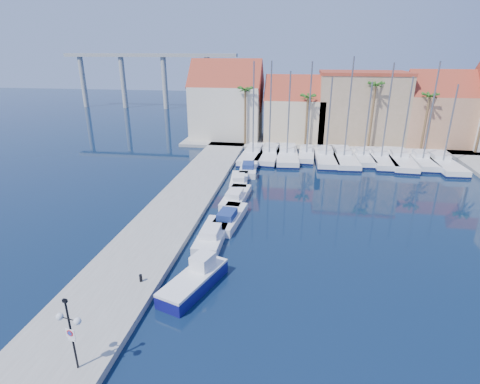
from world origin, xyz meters
name	(u,v)px	position (x,y,z in m)	size (l,w,h in m)	color
ground	(243,309)	(0.00, 0.00, 0.00)	(260.00, 260.00, 0.00)	black
quay_west	(174,211)	(-9.00, 13.50, 0.25)	(6.00, 77.00, 0.50)	gray
shore_north	(339,141)	(10.00, 48.00, 0.25)	(54.00, 16.00, 0.50)	gray
lamp_post	(69,324)	(-7.36, -6.40, 3.19)	(1.38, 0.54, 4.10)	black
bollard	(141,278)	(-7.23, 1.14, 0.76)	(0.21, 0.21, 0.52)	black
fishing_boat	(195,279)	(-3.57, 1.72, 0.68)	(3.77, 6.17, 2.05)	#10105F
motorboat_west_0	(212,235)	(-3.98, 8.66, 0.51)	(2.09, 6.49, 1.40)	white
motorboat_west_1	(229,218)	(-3.22, 12.24, 0.51)	(2.71, 6.60, 1.40)	white
motorboat_west_2	(236,197)	(-3.47, 17.60, 0.51)	(2.50, 6.74, 1.40)	white
motorboat_west_3	(239,181)	(-3.95, 22.90, 0.51)	(2.60, 6.34, 1.40)	white
motorboat_west_4	(248,168)	(-3.53, 28.21, 0.51)	(2.64, 6.80, 1.40)	white
sailboat_0	(254,154)	(-3.72, 35.32, 0.58)	(3.53, 11.63, 13.92)	white
sailboat_1	(270,154)	(-1.31, 35.85, 0.58)	(3.78, 11.56, 13.93)	white
sailboat_2	(287,154)	(1.25, 35.90, 0.56)	(3.96, 12.09, 12.60)	white
sailboat_3	(307,154)	(4.19, 36.45, 0.64)	(2.57, 8.57, 13.85)	white
sailboat_4	(325,157)	(6.94, 35.53, 0.56)	(3.31, 11.37, 11.87)	white
sailboat_5	(343,157)	(9.51, 35.80, 0.58)	(3.80, 12.11, 14.55)	white
sailboat_6	(363,157)	(12.34, 36.16, 0.58)	(2.84, 9.20, 11.27)	white
sailboat_7	(380,158)	(14.77, 35.91, 0.59)	(3.02, 10.98, 13.76)	white
sailboat_8	(399,159)	(17.42, 35.84, 0.56)	(3.73, 12.13, 12.02)	white
sailboat_9	(421,160)	(20.41, 35.76, 0.61)	(2.70, 9.78, 13.98)	white
sailboat_10	(441,162)	(22.80, 35.14, 0.55)	(3.68, 11.86, 11.18)	white
building_0	(227,103)	(-10.00, 47.00, 6.52)	(12.30, 9.00, 13.50)	beige
building_1	(295,112)	(2.00, 47.00, 5.30)	(10.30, 8.00, 11.00)	beige
building_2	(360,107)	(13.00, 48.00, 6.26)	(14.20, 10.20, 11.50)	tan
building_3	(437,111)	(25.00, 47.00, 5.86)	(10.30, 8.00, 12.00)	tan
palm_0	(245,91)	(-6.00, 42.00, 9.08)	(2.60, 2.60, 10.15)	brown
palm_1	(308,99)	(4.00, 42.00, 8.14)	(2.60, 2.60, 9.15)	brown
palm_2	(376,87)	(14.00, 42.00, 10.02)	(2.60, 2.60, 11.15)	brown
palm_3	(430,98)	(22.00, 42.00, 8.61)	(2.60, 2.60, 9.65)	brown
viaduct	(146,70)	(-39.07, 82.00, 10.25)	(48.00, 2.20, 14.45)	#9E9E99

